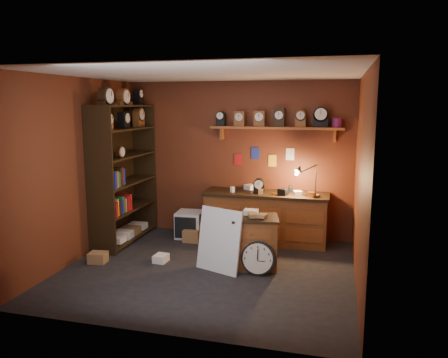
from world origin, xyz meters
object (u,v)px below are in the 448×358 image
at_px(big_round_clock, 258,258).
at_px(workbench, 266,215).
at_px(shelving_unit, 122,168).
at_px(low_cabinet, 255,240).

bearing_deg(big_round_clock, workbench, 95.26).
bearing_deg(shelving_unit, big_round_clock, -21.20).
distance_m(shelving_unit, big_round_clock, 2.88).
height_order(workbench, big_round_clock, workbench).
relative_size(workbench, big_round_clock, 4.39).
relative_size(shelving_unit, low_cabinet, 3.12).
height_order(low_cabinet, big_round_clock, low_cabinet).
xyz_separation_m(low_cabinet, big_round_clock, (0.10, -0.28, -0.17)).
xyz_separation_m(workbench, big_round_clock, (0.14, -1.47, -0.24)).
bearing_deg(shelving_unit, low_cabinet, -16.06).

